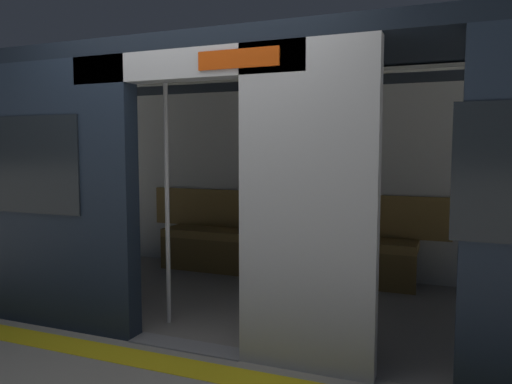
{
  "coord_description": "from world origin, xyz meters",
  "views": [
    {
      "loc": [
        -1.73,
        2.98,
        1.43
      ],
      "look_at": [
        -0.07,
        -1.16,
        1.03
      ],
      "focal_mm": 34.33,
      "sensor_mm": 36.0,
      "label": 1
    }
  ],
  "objects": [
    {
      "name": "bench_seat",
      "position": [
        0.0,
        -2.05,
        0.36
      ],
      "size": [
        2.89,
        0.44,
        0.48
      ],
      "color": "olive",
      "rests_on": "ground_plane"
    },
    {
      "name": "person_seated",
      "position": [
        -0.18,
        -2.0,
        0.69
      ],
      "size": [
        0.55,
        0.71,
        1.2
      ],
      "color": "#CC5933",
      "rests_on": "ground_plane"
    },
    {
      "name": "grab_pole_far",
      "position": [
        -0.38,
        -0.4,
        1.04
      ],
      "size": [
        0.04,
        0.04,
        2.07
      ],
      "primitive_type": "cylinder",
      "color": "silver",
      "rests_on": "ground_plane"
    },
    {
      "name": "train_car",
      "position": [
        0.05,
        -1.11,
        1.45
      ],
      "size": [
        6.4,
        2.57,
        2.21
      ],
      "color": "#ADAFB5",
      "rests_on": "ground_plane"
    },
    {
      "name": "platform_edge_strip",
      "position": [
        0.0,
        0.3,
        0.0
      ],
      "size": [
        8.0,
        0.24,
        0.01
      ],
      "primitive_type": "cube",
      "color": "yellow",
      "rests_on": "ground_plane"
    },
    {
      "name": "grab_pole_door",
      "position": [
        0.38,
        -0.37,
        1.04
      ],
      "size": [
        0.04,
        0.04,
        2.07
      ],
      "primitive_type": "cylinder",
      "color": "silver",
      "rests_on": "ground_plane"
    },
    {
      "name": "ground_plane",
      "position": [
        0.0,
        0.0,
        0.0
      ],
      "size": [
        60.0,
        60.0,
        0.0
      ],
      "primitive_type": "plane",
      "color": "gray"
    },
    {
      "name": "book",
      "position": [
        0.21,
        -2.11,
        0.49
      ],
      "size": [
        0.19,
        0.24,
        0.03
      ],
      "primitive_type": "cube",
      "rotation": [
        0.0,
        0.0,
        -0.17
      ],
      "color": "silver",
      "rests_on": "bench_seat"
    },
    {
      "name": "handbag",
      "position": [
        -0.56,
        -2.11,
        0.56
      ],
      "size": [
        0.26,
        0.15,
        0.17
      ],
      "color": "maroon",
      "rests_on": "bench_seat"
    }
  ]
}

